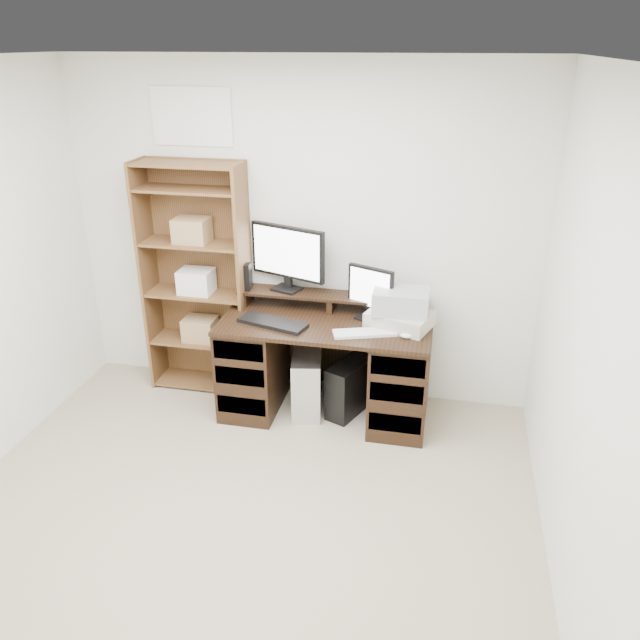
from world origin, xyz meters
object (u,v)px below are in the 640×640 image
(tower_black, at_px, (349,388))
(bookshelf, at_px, (197,278))
(desk, at_px, (326,365))
(printer, at_px, (400,319))
(monitor_wide, at_px, (288,255))
(tower_silver, at_px, (307,381))
(monitor_small, at_px, (370,291))

(tower_black, height_order, bookshelf, bookshelf)
(desk, xyz_separation_m, printer, (0.52, 0.02, 0.41))
(monitor_wide, bearing_deg, printer, 4.64)
(printer, relative_size, tower_silver, 0.90)
(bookshelf, bearing_deg, monitor_wide, 2.78)
(desk, distance_m, monitor_small, 0.65)
(printer, height_order, bookshelf, bookshelf)
(bookshelf, bearing_deg, printer, -6.91)
(monitor_small, bearing_deg, tower_silver, -143.70)
(desk, distance_m, bookshelf, 1.19)
(desk, bearing_deg, tower_black, 8.57)
(tower_silver, relative_size, tower_black, 1.05)
(desk, height_order, tower_black, desk)
(monitor_wide, height_order, tower_black, monitor_wide)
(desk, bearing_deg, bookshelf, 168.50)
(tower_silver, distance_m, tower_black, 0.32)
(monitor_small, distance_m, tower_black, 0.77)
(monitor_wide, relative_size, tower_silver, 1.26)
(tower_silver, distance_m, bookshelf, 1.15)
(desk, distance_m, tower_silver, 0.21)
(monitor_small, height_order, printer, monitor_small)
(desk, bearing_deg, tower_silver, 178.15)
(desk, xyz_separation_m, tower_silver, (-0.15, 0.00, -0.15))
(tower_black, bearing_deg, monitor_wide, 179.75)
(tower_black, bearing_deg, printer, 22.49)
(monitor_small, height_order, tower_black, monitor_small)
(desk, xyz_separation_m, tower_black, (0.17, 0.03, -0.18))
(printer, bearing_deg, monitor_wide, -176.14)
(tower_black, bearing_deg, desk, -148.41)
(printer, distance_m, tower_black, 0.69)
(monitor_wide, height_order, bookshelf, bookshelf)
(monitor_wide, height_order, monitor_small, monitor_wide)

